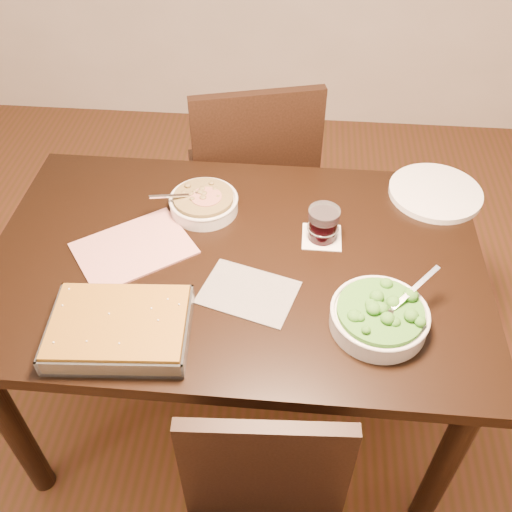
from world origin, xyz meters
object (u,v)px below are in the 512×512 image
Objects in this scene: table at (236,280)px; dinner_plate at (435,192)px; broccoli_bowl at (379,316)px; baking_dish at (120,328)px; stew_bowl at (204,202)px; chair_far at (252,177)px; wine_tumbler at (323,223)px.

dinner_plate reaches higher than table.
broccoli_bowl is 0.64m from baking_dish.
broccoli_bowl reaches higher than baking_dish.
dinner_plate is at bearing 29.21° from table.
stew_bowl is 0.61× the size of baking_dish.
table is at bearing 151.42° from broccoli_bowl.
chair_far is (-0.61, 0.32, -0.22)m from dinner_plate.
chair_far is at bearing 114.81° from broccoli_bowl.
wine_tumbler is 0.43m from dinner_plate.
stew_bowl is 0.37m from wine_tumbler.
stew_bowl is at bearing 140.97° from broccoli_bowl.
broccoli_bowl is at bearing -28.58° from table.
chair_far is at bearing 72.18° from baking_dish.
stew_bowl is at bearing 61.97° from chair_far.
broccoli_bowl is at bearing -39.03° from stew_bowl.
stew_bowl is 0.23× the size of chair_far.
wine_tumbler is (0.36, -0.09, 0.03)m from stew_bowl.
chair_far reaches higher than baking_dish.
dinner_plate is at bearing 137.66° from chair_far.
stew_bowl is (-0.12, 0.20, 0.12)m from table.
dinner_plate is at bearing 68.48° from broccoli_bowl.
broccoli_bowl is at bearing -111.52° from dinner_plate.
table is at bearing -156.90° from wine_tumbler.
stew_bowl is at bearing 165.32° from wine_tumbler.
chair_far reaches higher than wine_tumbler.
broccoli_bowl is at bearing 99.80° from chair_far.
baking_dish is (-0.25, -0.30, 0.12)m from table.
baking_dish is at bearing -129.88° from table.
broccoli_bowl is 0.25× the size of chair_far.
baking_dish is 0.37× the size of chair_far.
dinner_plate is 0.72m from chair_far.
baking_dish is at bearing -172.02° from broccoli_bowl.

